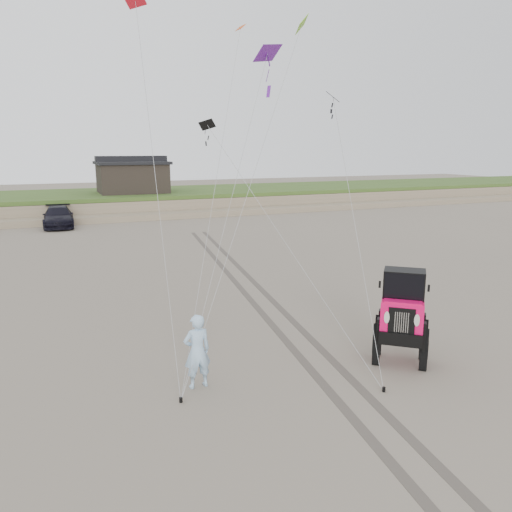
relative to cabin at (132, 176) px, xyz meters
The scene contains 10 objects.
ground 37.20m from the cabin, 93.09° to the right, with size 160.00×160.00×0.00m, color #6B6054.
dune_ridge 3.18m from the cabin, 165.96° to the left, with size 160.00×14.25×1.73m.
cabin is the anchor object (origin of this frame).
truck_c 10.53m from the cabin, 131.70° to the right, with size 2.12×5.21×1.51m, color black.
jeep 37.31m from the cabin, 88.50° to the right, with size 2.39×5.54×2.07m, color #F40A58, non-canonical shape.
man 36.79m from the cabin, 97.06° to the right, with size 0.68×0.45×1.87m, color #8CAAD9.
kite_flock 29.53m from the cabin, 89.31° to the right, with size 6.95×11.00×5.27m.
stake_main 37.52m from the cabin, 97.85° to the right, with size 0.08×0.08×0.12m, color black.
stake_aux 38.58m from the cabin, 90.67° to the right, with size 0.08×0.08×0.12m, color black.
tire_tracks 29.18m from the cabin, 90.00° to the right, with size 5.22×29.74×0.01m.
Camera 1 is at (-5.62, -10.45, 5.76)m, focal length 35.00 mm.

